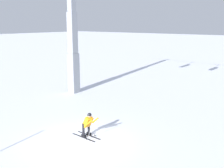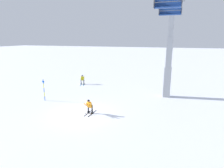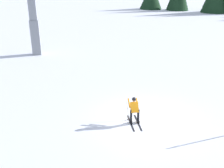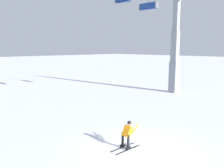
% 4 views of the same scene
% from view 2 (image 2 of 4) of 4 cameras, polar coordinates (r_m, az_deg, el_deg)
% --- Properties ---
extents(ground_plane, '(260.00, 260.00, 0.00)m').
position_cam_2_polar(ground_plane, '(18.32, -9.07, -8.72)').
color(ground_plane, white).
extents(skier_carving_main, '(1.79, 0.72, 1.58)m').
position_cam_2_polar(skier_carving_main, '(17.74, -6.91, -6.52)').
color(skier_carving_main, black).
rests_on(skier_carving_main, ground_plane).
extents(lift_tower_near, '(0.79, 2.55, 11.24)m').
position_cam_2_polar(lift_tower_near, '(22.97, 16.90, 7.46)').
color(lift_tower_near, gray).
rests_on(lift_tower_near, ground_plane).
extents(chairlift_seat_nearest, '(0.61, 1.95, 2.24)m').
position_cam_2_polar(chairlift_seat_nearest, '(18.40, 17.30, 20.35)').
color(chairlift_seat_nearest, black).
extents(chairlift_seat_second, '(0.61, 1.85, 2.21)m').
position_cam_2_polar(chairlift_seat_second, '(14.31, 16.65, 22.56)').
color(chairlift_seat_second, black).
extents(trail_marker_pole, '(0.07, 0.28, 2.47)m').
position_cam_2_polar(trail_marker_pole, '(22.53, -19.98, -1.54)').
color(trail_marker_pole, blue).
rests_on(trail_marker_pole, ground_plane).
extents(skier_distant_uphill, '(1.70, 1.12, 1.54)m').
position_cam_2_polar(skier_distant_uphill, '(29.20, -8.99, 1.49)').
color(skier_distant_uphill, '#198CCC').
rests_on(skier_distant_uphill, ground_plane).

